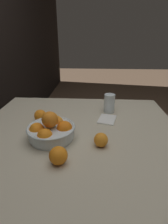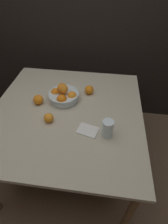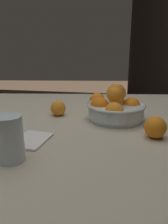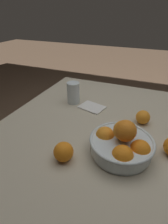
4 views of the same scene
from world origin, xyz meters
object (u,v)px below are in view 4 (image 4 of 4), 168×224
orange_loose_aside (64,152)px  fruit_bowl (122,143)px  orange_loose_near_bowl (143,117)px  juice_glass (73,94)px

orange_loose_aside → fruit_bowl: bearing=-149.2°
orange_loose_near_bowl → orange_loose_aside: 0.45m
fruit_bowl → juice_glass: fruit_bowl is taller
fruit_bowl → orange_loose_near_bowl: fruit_bowl is taller
orange_loose_near_bowl → orange_loose_aside: (0.25, 0.37, 0.00)m
juice_glass → orange_loose_near_bowl: size_ratio=1.85×
fruit_bowl → juice_glass: bearing=-41.8°
orange_loose_near_bowl → orange_loose_aside: orange_loose_aside is taller
juice_glass → orange_loose_near_bowl: (-0.42, 0.07, -0.02)m
juice_glass → orange_loose_near_bowl: bearing=170.4°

